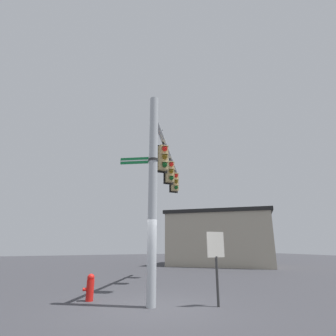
{
  "coord_description": "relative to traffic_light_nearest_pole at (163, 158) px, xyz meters",
  "views": [
    {
      "loc": [
        3.05,
        7.87,
        1.76
      ],
      "look_at": [
        -1.98,
        -3.14,
        5.25
      ],
      "focal_mm": 28.25,
      "sensor_mm": 36.0,
      "label": 1
    }
  ],
  "objects": [
    {
      "name": "traffic_light_mid_inner",
      "position": [
        -1.21,
        -1.92,
        0.0
      ],
      "size": [
        0.54,
        0.49,
        1.31
      ],
      "color": "black"
    },
    {
      "name": "storefront_building",
      "position": [
        -10.03,
        -10.29,
        -2.97
      ],
      "size": [
        10.46,
        10.37,
        4.55
      ],
      "color": "#A89E89",
      "rests_on": "ground"
    },
    {
      "name": "traffic_light_nearest_pole",
      "position": [
        0.0,
        0.0,
        0.0
      ],
      "size": [
        0.54,
        0.49,
        1.31
      ],
      "color": "black"
    },
    {
      "name": "bird_flying",
      "position": [
        -1.75,
        -4.67,
        3.5
      ],
      "size": [
        0.43,
        0.28,
        0.13
      ],
      "color": "black"
    },
    {
      "name": "historical_marker",
      "position": [
        -0.69,
        2.53,
        -3.85
      ],
      "size": [
        0.6,
        0.08,
        2.13
      ],
      "color": "#333333",
      "rests_on": "ground"
    },
    {
      "name": "ground_plane",
      "position": [
        1.14,
        1.8,
        -5.26
      ],
      "size": [
        80.0,
        80.0,
        0.0
      ],
      "primitive_type": "plane",
      "color": "#38383D"
    },
    {
      "name": "fire_hydrant",
      "position": [
        2.63,
        0.14,
        -4.84
      ],
      "size": [
        0.35,
        0.24,
        0.82
      ],
      "color": "red",
      "rests_on": "ground"
    },
    {
      "name": "traffic_light_mid_outer",
      "position": [
        -2.42,
        -3.84,
        0.0
      ],
      "size": [
        0.54,
        0.49,
        1.31
      ],
      "color": "black"
    },
    {
      "name": "mast_arm",
      "position": [
        -0.98,
        -1.58,
        0.8
      ],
      "size": [
        4.42,
        6.86,
        0.2
      ],
      "primitive_type": "cylinder",
      "rotation": [
        0.0,
        1.57,
        4.15
      ],
      "color": "#ADB2B7"
    },
    {
      "name": "signal_pole",
      "position": [
        1.14,
        1.8,
        -1.87
      ],
      "size": [
        0.29,
        0.29,
        6.78
      ],
      "primitive_type": "cylinder",
      "color": "#ADB2B7",
      "rests_on": "ground"
    },
    {
      "name": "street_name_sign",
      "position": [
        1.38,
        1.65,
        -0.79
      ],
      "size": [
        1.13,
        0.78,
        0.22
      ],
      "color": "#147238"
    }
  ]
}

